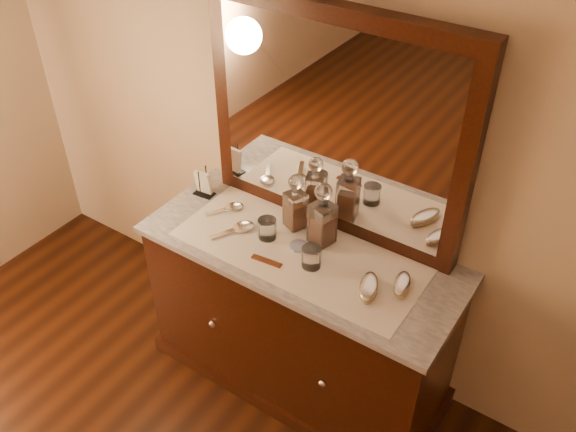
% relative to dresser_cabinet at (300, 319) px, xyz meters
% --- Properties ---
extents(dresser_cabinet, '(1.40, 0.55, 0.82)m').
position_rel_dresser_cabinet_xyz_m(dresser_cabinet, '(0.00, 0.00, 0.00)').
color(dresser_cabinet, black).
rests_on(dresser_cabinet, floor).
extents(dresser_plinth, '(1.46, 0.59, 0.08)m').
position_rel_dresser_cabinet_xyz_m(dresser_plinth, '(0.00, 0.00, -0.37)').
color(dresser_plinth, black).
rests_on(dresser_plinth, floor).
extents(knob_left, '(0.04, 0.04, 0.04)m').
position_rel_dresser_cabinet_xyz_m(knob_left, '(-0.30, -0.28, 0.04)').
color(knob_left, silver).
rests_on(knob_left, dresser_cabinet).
extents(knob_right, '(0.04, 0.04, 0.04)m').
position_rel_dresser_cabinet_xyz_m(knob_right, '(0.30, -0.28, 0.04)').
color(knob_right, silver).
rests_on(knob_right, dresser_cabinet).
extents(marble_top, '(1.44, 0.59, 0.03)m').
position_rel_dresser_cabinet_xyz_m(marble_top, '(0.00, 0.00, 0.42)').
color(marble_top, silver).
rests_on(marble_top, dresser_cabinet).
extents(mirror_frame, '(1.20, 0.08, 1.00)m').
position_rel_dresser_cabinet_xyz_m(mirror_frame, '(0.00, 0.25, 0.94)').
color(mirror_frame, black).
rests_on(mirror_frame, marble_top).
extents(mirror_glass, '(1.06, 0.01, 0.86)m').
position_rel_dresser_cabinet_xyz_m(mirror_glass, '(0.00, 0.21, 0.94)').
color(mirror_glass, white).
rests_on(mirror_glass, marble_top).
extents(lace_runner, '(1.10, 0.45, 0.00)m').
position_rel_dresser_cabinet_xyz_m(lace_runner, '(0.00, -0.02, 0.44)').
color(lace_runner, white).
rests_on(lace_runner, marble_top).
extents(pin_dish, '(0.10, 0.10, 0.01)m').
position_rel_dresser_cabinet_xyz_m(pin_dish, '(-0.01, 0.00, 0.45)').
color(pin_dish, white).
rests_on(pin_dish, lace_runner).
extents(comb, '(0.14, 0.04, 0.01)m').
position_rel_dresser_cabinet_xyz_m(comb, '(-0.08, -0.15, 0.45)').
color(comb, brown).
rests_on(comb, lace_runner).
extents(napkin_rack, '(0.10, 0.07, 0.15)m').
position_rel_dresser_cabinet_xyz_m(napkin_rack, '(-0.62, 0.08, 0.50)').
color(napkin_rack, black).
rests_on(napkin_rack, marble_top).
extents(decanter_left, '(0.11, 0.11, 0.28)m').
position_rel_dresser_cabinet_xyz_m(decanter_left, '(-0.11, 0.12, 0.55)').
color(decanter_left, '#8C4214').
rests_on(decanter_left, lace_runner).
extents(decanter_right, '(0.11, 0.11, 0.31)m').
position_rel_dresser_cabinet_xyz_m(decanter_right, '(0.05, 0.09, 0.56)').
color(decanter_right, '#8C4214').
rests_on(decanter_right, lace_runner).
extents(brush_near, '(0.13, 0.19, 0.05)m').
position_rel_dresser_cabinet_xyz_m(brush_near, '(0.37, -0.07, 0.47)').
color(brush_near, tan).
rests_on(brush_near, lace_runner).
extents(brush_far, '(0.10, 0.16, 0.04)m').
position_rel_dresser_cabinet_xyz_m(brush_far, '(0.47, 0.02, 0.46)').
color(brush_far, tan).
rests_on(brush_far, lace_runner).
extents(hand_mirror_outer, '(0.14, 0.18, 0.02)m').
position_rel_dresser_cabinet_xyz_m(hand_mirror_outer, '(-0.43, 0.06, 0.45)').
color(hand_mirror_outer, silver).
rests_on(hand_mirror_outer, lace_runner).
extents(hand_mirror_inner, '(0.15, 0.21, 0.02)m').
position_rel_dresser_cabinet_xyz_m(hand_mirror_inner, '(-0.30, -0.04, 0.45)').
color(hand_mirror_inner, silver).
rests_on(hand_mirror_inner, lace_runner).
extents(tumblers, '(0.35, 0.13, 0.09)m').
position_rel_dresser_cabinet_xyz_m(tumblers, '(-0.04, -0.04, 0.49)').
color(tumblers, white).
rests_on(tumblers, lace_runner).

